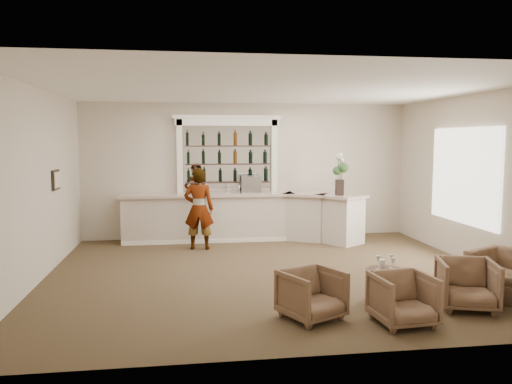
# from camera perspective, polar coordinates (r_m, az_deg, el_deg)

# --- Properties ---
(ground) EXTENTS (8.00, 8.00, 0.00)m
(ground) POSITION_cam_1_polar(r_m,az_deg,el_deg) (9.17, 1.78, -9.26)
(ground) COLOR brown
(ground) RESTS_ON ground
(room_shell) EXTENTS (8.04, 7.02, 3.32)m
(room_shell) POSITION_cam_1_polar(r_m,az_deg,el_deg) (9.57, 2.06, 5.55)
(room_shell) COLOR beige
(room_shell) RESTS_ON ground
(bar_counter) EXTENTS (5.72, 1.80, 1.14)m
(bar_counter) POSITION_cam_1_polar(r_m,az_deg,el_deg) (11.93, -1.45, -2.87)
(bar_counter) COLOR beige
(bar_counter) RESTS_ON ground
(back_bar_alcove) EXTENTS (2.64, 0.25, 3.00)m
(back_bar_alcove) POSITION_cam_1_polar(r_m,az_deg,el_deg) (12.17, -3.28, 4.20)
(back_bar_alcove) COLOR white
(back_bar_alcove) RESTS_ON ground
(cocktail_table) EXTENTS (0.60, 0.60, 0.50)m
(cocktail_table) POSITION_cam_1_polar(r_m,az_deg,el_deg) (7.76, 14.64, -10.38)
(cocktail_table) COLOR #482F1F
(cocktail_table) RESTS_ON ground
(sommelier) EXTENTS (0.71, 0.52, 1.80)m
(sommelier) POSITION_cam_1_polar(r_m,az_deg,el_deg) (11.04, -6.54, -1.93)
(sommelier) COLOR gray
(sommelier) RESTS_ON ground
(armchair_left) EXTENTS (0.98, 0.99, 0.68)m
(armchair_left) POSITION_cam_1_polar(r_m,az_deg,el_deg) (6.89, 6.40, -11.54)
(armchair_left) COLOR brown
(armchair_left) RESTS_ON ground
(armchair_center) EXTENTS (0.79, 0.81, 0.68)m
(armchair_center) POSITION_cam_1_polar(r_m,az_deg,el_deg) (6.93, 16.46, -11.66)
(armchair_center) COLOR brown
(armchair_center) RESTS_ON ground
(armchair_right) EXTENTS (0.95, 0.97, 0.71)m
(armchair_right) POSITION_cam_1_polar(r_m,az_deg,el_deg) (7.85, 22.96, -9.68)
(armchair_right) COLOR brown
(armchair_right) RESTS_ON ground
(armchair_far) EXTENTS (1.35, 1.40, 0.70)m
(armchair_far) POSITION_cam_1_polar(r_m,az_deg,el_deg) (8.67, 27.15, -8.44)
(armchair_far) COLOR brown
(armchair_far) RESTS_ON ground
(espresso_machine) EXTENTS (0.49, 0.43, 0.41)m
(espresso_machine) POSITION_cam_1_polar(r_m,az_deg,el_deg) (11.95, -0.54, 0.87)
(espresso_machine) COLOR silver
(espresso_machine) RESTS_ON bar_counter
(flower_vase) EXTENTS (0.25, 0.25, 0.96)m
(flower_vase) POSITION_cam_1_polar(r_m,az_deg,el_deg) (11.59, 9.55, 2.30)
(flower_vase) COLOR black
(flower_vase) RESTS_ON bar_counter
(wine_glass_bar_left) EXTENTS (0.07, 0.07, 0.21)m
(wine_glass_bar_left) POSITION_cam_1_polar(r_m,az_deg,el_deg) (11.77, -1.95, 0.30)
(wine_glass_bar_left) COLOR white
(wine_glass_bar_left) RESTS_ON bar_counter
(wine_glass_bar_right) EXTENTS (0.07, 0.07, 0.21)m
(wine_glass_bar_right) POSITION_cam_1_polar(r_m,az_deg,el_deg) (11.91, -3.16, 0.36)
(wine_glass_bar_right) COLOR white
(wine_glass_bar_right) RESTS_ON bar_counter
(wine_glass_tbl_a) EXTENTS (0.07, 0.07, 0.21)m
(wine_glass_tbl_a) POSITION_cam_1_polar(r_m,az_deg,el_deg) (7.65, 13.79, -7.85)
(wine_glass_tbl_a) COLOR white
(wine_glass_tbl_a) RESTS_ON cocktail_table
(wine_glass_tbl_b) EXTENTS (0.07, 0.07, 0.21)m
(wine_glass_tbl_b) POSITION_cam_1_polar(r_m,az_deg,el_deg) (7.78, 15.17, -7.65)
(wine_glass_tbl_b) COLOR white
(wine_glass_tbl_b) RESTS_ON cocktail_table
(wine_glass_tbl_c) EXTENTS (0.07, 0.07, 0.21)m
(wine_glass_tbl_c) POSITION_cam_1_polar(r_m,az_deg,el_deg) (7.57, 15.38, -8.04)
(wine_glass_tbl_c) COLOR white
(wine_glass_tbl_c) RESTS_ON cocktail_table
(napkin_holder) EXTENTS (0.08, 0.08, 0.12)m
(napkin_holder) POSITION_cam_1_polar(r_m,az_deg,el_deg) (7.80, 14.17, -7.93)
(napkin_holder) COLOR silver
(napkin_holder) RESTS_ON cocktail_table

